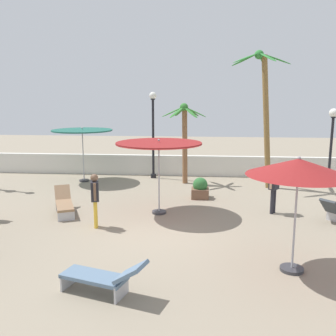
% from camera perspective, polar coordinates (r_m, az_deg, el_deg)
% --- Properties ---
extents(ground_plane, '(56.00, 56.00, 0.00)m').
position_cam_1_polar(ground_plane, '(11.81, -1.26, -9.31)').
color(ground_plane, gray).
extents(boundary_wall, '(25.20, 0.30, 1.06)m').
position_cam_1_polar(boundary_wall, '(19.60, 1.39, 0.40)').
color(boundary_wall, silver).
rests_on(boundary_wall, ground_plane).
extents(patio_umbrella_0, '(2.36, 2.36, 2.75)m').
position_cam_1_polar(patio_umbrella_0, '(8.90, 19.33, -0.05)').
color(patio_umbrella_0, '#333338').
rests_on(patio_umbrella_0, ground_plane).
extents(patio_umbrella_1, '(2.87, 2.87, 2.65)m').
position_cam_1_polar(patio_umbrella_1, '(18.38, -12.99, 5.32)').
color(patio_umbrella_1, '#333338').
rests_on(patio_umbrella_1, ground_plane).
extents(patio_umbrella_3, '(2.96, 2.96, 2.65)m').
position_cam_1_polar(patio_umbrella_3, '(12.82, -1.41, 3.35)').
color(patio_umbrella_3, '#333338').
rests_on(patio_umbrella_3, ground_plane).
extents(palm_tree_0, '(2.09, 1.89, 3.79)m').
position_cam_1_polar(palm_tree_0, '(17.54, 2.55, 5.53)').
color(palm_tree_0, brown).
rests_on(palm_tree_0, ground_plane).
extents(palm_tree_1, '(2.64, 2.68, 6.05)m').
position_cam_1_polar(palm_tree_1, '(17.12, 14.52, 9.43)').
color(palm_tree_1, olive).
rests_on(palm_tree_1, ground_plane).
extents(lamp_post_1, '(0.40, 0.40, 3.57)m').
position_cam_1_polar(lamp_post_1, '(18.55, 23.77, 4.49)').
color(lamp_post_1, black).
rests_on(lamp_post_1, ground_plane).
extents(lamp_post_3, '(0.36, 0.36, 4.32)m').
position_cam_1_polar(lamp_post_3, '(18.71, -2.30, 6.29)').
color(lamp_post_3, black).
rests_on(lamp_post_3, ground_plane).
extents(lounge_chair_0, '(1.28, 1.95, 0.84)m').
position_cam_1_polar(lounge_chair_0, '(13.75, -15.61, -5.12)').
color(lounge_chair_0, '#B7B7BC').
rests_on(lounge_chair_0, ground_plane).
extents(lounge_chair_2, '(1.95, 1.07, 0.83)m').
position_cam_1_polar(lounge_chair_2, '(8.15, -9.81, -16.04)').
color(lounge_chair_2, '#B7B7BC').
rests_on(lounge_chair_2, ground_plane).
extents(guest_1, '(0.33, 0.54, 1.72)m').
position_cam_1_polar(guest_1, '(11.87, -11.12, -4.10)').
color(guest_1, gold).
rests_on(guest_1, ground_plane).
extents(guest_2, '(0.41, 0.46, 1.74)m').
position_cam_1_polar(guest_2, '(13.57, 15.91, -2.41)').
color(guest_2, '#26262D').
rests_on(guest_2, ground_plane).
extents(planter, '(0.70, 0.70, 0.85)m').
position_cam_1_polar(planter, '(15.27, 4.94, -3.18)').
color(planter, brown).
rests_on(planter, ground_plane).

